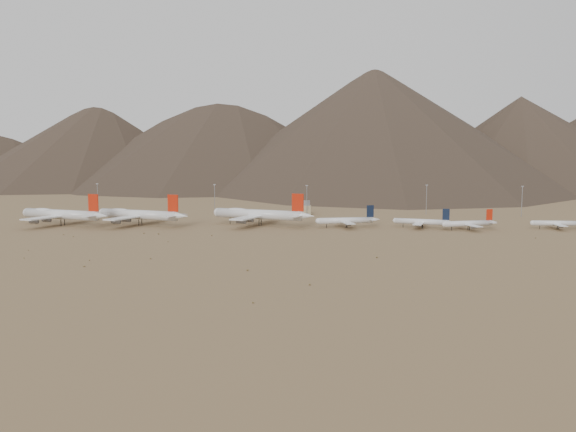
# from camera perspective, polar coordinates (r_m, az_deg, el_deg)

# --- Properties ---
(ground) EXTENTS (3000.00, 3000.00, 0.00)m
(ground) POSITION_cam_1_polar(r_m,az_deg,el_deg) (365.55, -3.84, -1.75)
(ground) COLOR #9E7B51
(ground) RESTS_ON ground
(mountain_ridge) EXTENTS (4400.00, 1000.00, 300.00)m
(mountain_ridge) POSITION_cam_1_polar(r_m,az_deg,el_deg) (1263.11, 2.45, 10.61)
(mountain_ridge) COLOR #4E3D2F
(mountain_ridge) RESTS_ON ground
(widebody_west) EXTENTS (76.31, 60.77, 23.57)m
(widebody_west) POSITION_cam_1_polar(r_m,az_deg,el_deg) (436.12, -22.03, 0.16)
(widebody_west) COLOR silver
(widebody_west) RESTS_ON ground
(widebody_centre) EXTENTS (75.08, 59.78, 23.18)m
(widebody_centre) POSITION_cam_1_polar(r_m,az_deg,el_deg) (418.34, -14.90, 0.15)
(widebody_centre) COLOR silver
(widebody_centre) RESTS_ON ground
(widebody_east) EXTENTS (77.24, 61.55, 23.89)m
(widebody_east) POSITION_cam_1_polar(r_m,az_deg,el_deg) (404.37, -2.98, 0.18)
(widebody_east) COLOR silver
(widebody_east) RESTS_ON ground
(narrowbody_a) EXTENTS (45.90, 33.90, 15.48)m
(narrowbody_a) POSITION_cam_1_polar(r_m,az_deg,el_deg) (394.97, 6.03, -0.45)
(narrowbody_a) COLOR silver
(narrowbody_a) RESTS_ON ground
(narrowbody_b) EXTENTS (41.84, 31.03, 14.22)m
(narrowbody_b) POSITION_cam_1_polar(r_m,az_deg,el_deg) (399.40, 13.54, -0.58)
(narrowbody_b) COLOR silver
(narrowbody_b) RESTS_ON ground
(narrowbody_c) EXTENTS (40.52, 30.16, 13.86)m
(narrowbody_c) POSITION_cam_1_polar(r_m,az_deg,el_deg) (399.40, 17.95, -0.72)
(narrowbody_c) COLOR silver
(narrowbody_c) RESTS_ON ground
(narrowbody_d) EXTENTS (38.97, 27.78, 12.86)m
(narrowbody_d) POSITION_cam_1_polar(r_m,az_deg,el_deg) (426.10, 25.78, -0.66)
(narrowbody_d) COLOR silver
(narrowbody_d) RESTS_ON ground
(control_tower) EXTENTS (8.00, 8.00, 12.00)m
(control_tower) POSITION_cam_1_polar(r_m,az_deg,el_deg) (480.61, 1.88, 0.77)
(control_tower) COLOR tan
(control_tower) RESTS_ON ground
(mast_far_west) EXTENTS (2.00, 0.60, 25.70)m
(mast_far_west) POSITION_cam_1_polar(r_m,az_deg,el_deg) (532.07, -18.78, 1.92)
(mast_far_west) COLOR gray
(mast_far_west) RESTS_ON ground
(mast_west) EXTENTS (2.00, 0.60, 25.70)m
(mast_west) POSITION_cam_1_polar(r_m,az_deg,el_deg) (492.60, -7.47, 1.89)
(mast_west) COLOR gray
(mast_west) RESTS_ON ground
(mast_centre) EXTENTS (2.00, 0.60, 25.70)m
(mast_centre) POSITION_cam_1_polar(r_m,az_deg,el_deg) (473.31, 1.92, 1.77)
(mast_centre) COLOR gray
(mast_centre) RESTS_ON ground
(mast_east) EXTENTS (2.00, 0.60, 25.70)m
(mast_east) POSITION_cam_1_polar(r_m,az_deg,el_deg) (496.99, 13.89, 1.80)
(mast_east) COLOR gray
(mast_east) RESTS_ON ground
(mast_far_east) EXTENTS (2.00, 0.60, 25.70)m
(mast_far_east) POSITION_cam_1_polar(r_m,az_deg,el_deg) (499.76, 22.68, 1.53)
(mast_far_east) COLOR gray
(mast_far_east) RESTS_ON ground
(desert_scrub) EXTENTS (447.58, 166.50, 0.83)m
(desert_scrub) POSITION_cam_1_polar(r_m,az_deg,el_deg) (300.49, -12.29, -3.52)
(desert_scrub) COLOR brown
(desert_scrub) RESTS_ON ground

